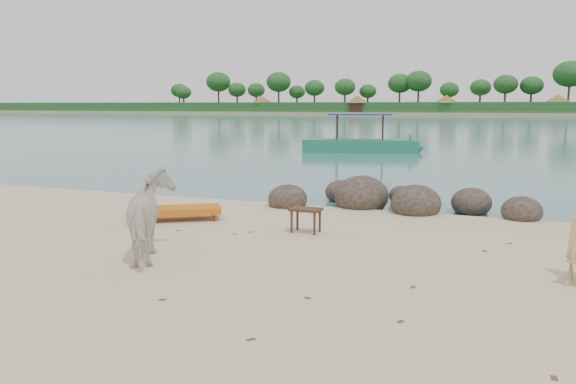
# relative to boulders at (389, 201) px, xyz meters

# --- Properties ---
(water) EXTENTS (400.00, 400.00, 0.00)m
(water) POSITION_rel_boulders_xyz_m (-0.64, 83.58, -0.19)
(water) COLOR #35606A
(water) RESTS_ON ground
(far_shore) EXTENTS (420.00, 90.00, 1.40)m
(far_shore) POSITION_rel_boulders_xyz_m (-0.64, 163.58, -0.19)
(far_shore) COLOR tan
(far_shore) RESTS_ON ground
(far_scenery) EXTENTS (420.00, 18.00, 9.50)m
(far_scenery) POSITION_rel_boulders_xyz_m (-0.61, 130.28, 2.95)
(far_scenery) COLOR #1E4C1E
(far_scenery) RESTS_ON ground
(boulders) EXTENTS (6.33, 2.80, 1.02)m
(boulders) POSITION_rel_boulders_xyz_m (0.00, 0.00, 0.00)
(boulders) COLOR #312621
(boulders) RESTS_ON ground
(cow) EXTENTS (1.57, 1.85, 1.44)m
(cow) POSITION_rel_boulders_xyz_m (-2.71, -5.99, 0.53)
(cow) COLOR beige
(cow) RESTS_ON ground
(side_table) EXTENTS (0.62, 0.42, 0.48)m
(side_table) POSITION_rel_boulders_xyz_m (-1.02, -3.32, 0.05)
(side_table) COLOR #341E14
(side_table) RESTS_ON ground
(lounge_chair) EXTENTS (2.18, 1.75, 0.63)m
(lounge_chair) POSITION_rel_boulders_xyz_m (-3.96, -3.12, 0.12)
(lounge_chair) COLOR #C06116
(lounge_chair) RESTS_ON ground
(boat_near) EXTENTS (7.09, 3.08, 3.36)m
(boat_near) POSITION_rel_boulders_xyz_m (-4.78, 16.55, 1.49)
(boat_near) COLOR #1F7759
(boat_near) RESTS_ON water
(dead_leaves) EXTENTS (8.32, 7.09, 0.00)m
(dead_leaves) POSITION_rel_boulders_xyz_m (-0.60, -6.24, -0.19)
(dead_leaves) COLOR brown
(dead_leaves) RESTS_ON ground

